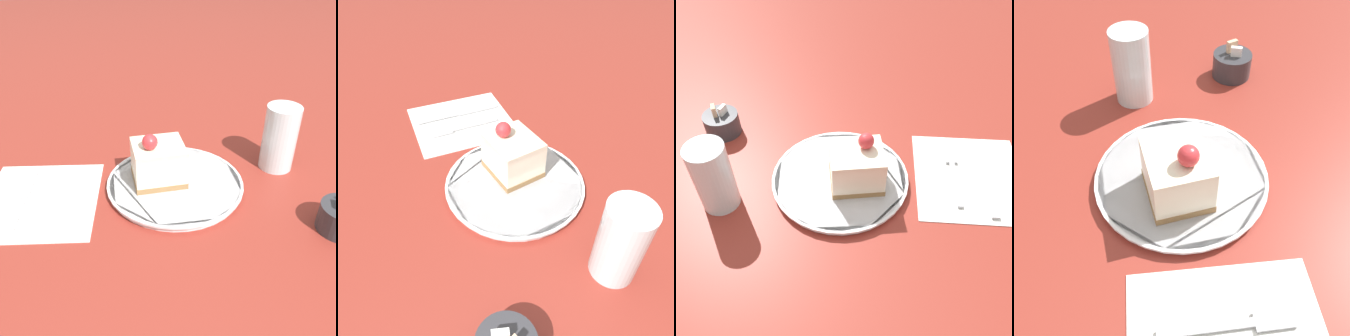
# 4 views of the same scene
# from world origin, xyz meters

# --- Properties ---
(ground_plane) EXTENTS (4.00, 4.00, 0.00)m
(ground_plane) POSITION_xyz_m (0.00, 0.00, 0.00)
(ground_plane) COLOR maroon
(plate) EXTENTS (0.25, 0.25, 0.01)m
(plate) POSITION_xyz_m (-0.01, 0.04, 0.01)
(plate) COLOR white
(plate) RESTS_ON ground_plane
(cake_slice) EXTENTS (0.10, 0.09, 0.10)m
(cake_slice) POSITION_xyz_m (0.02, 0.03, 0.05)
(cake_slice) COLOR olive
(cake_slice) RESTS_ON plate
(napkin) EXTENTS (0.22, 0.24, 0.00)m
(napkin) POSITION_xyz_m (0.23, 0.04, 0.00)
(napkin) COLOR white
(napkin) RESTS_ON ground_plane
(fork) EXTENTS (0.03, 0.16, 0.00)m
(fork) POSITION_xyz_m (0.20, 0.06, 0.01)
(fork) COLOR #B2B2B7
(fork) RESTS_ON napkin
(knife) EXTENTS (0.03, 0.19, 0.00)m
(knife) POSITION_xyz_m (0.26, 0.02, 0.00)
(knife) COLOR #B2B2B7
(knife) RESTS_ON napkin
(drinking_glass) EXTENTS (0.07, 0.07, 0.13)m
(drinking_glass) POSITION_xyz_m (-0.23, 0.00, 0.07)
(drinking_glass) COLOR silver
(drinking_glass) RESTS_ON ground_plane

